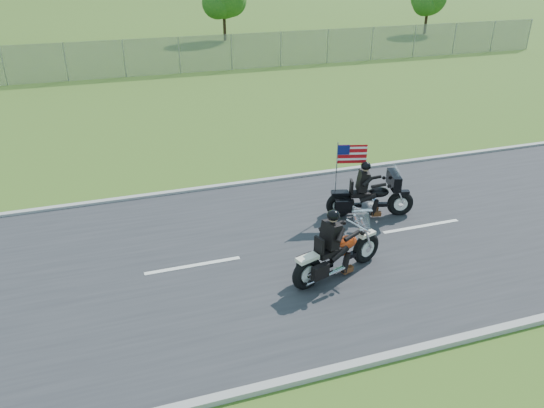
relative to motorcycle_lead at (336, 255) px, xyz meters
name	(u,v)px	position (x,y,z in m)	size (l,w,h in m)	color
ground	(276,253)	(-0.96, 1.32, -0.54)	(420.00, 420.00, 0.00)	#3C571B
road	(276,252)	(-0.96, 1.32, -0.52)	(120.00, 8.00, 0.04)	#28282B
curb_north	(234,185)	(-0.96, 5.37, -0.49)	(120.00, 0.18, 0.12)	#9E9B93
curb_south	(349,367)	(-0.96, -2.73, -0.49)	(120.00, 0.18, 0.12)	#9E9B93
fence	(66,62)	(-5.96, 21.32, 0.46)	(60.00, 0.03, 2.00)	gray
motorcycle_lead	(336,255)	(0.00, 0.00, 0.00)	(2.45, 1.13, 1.70)	black
motorcycle_follow	(370,198)	(2.03, 2.33, 0.01)	(2.34, 1.05, 1.98)	black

